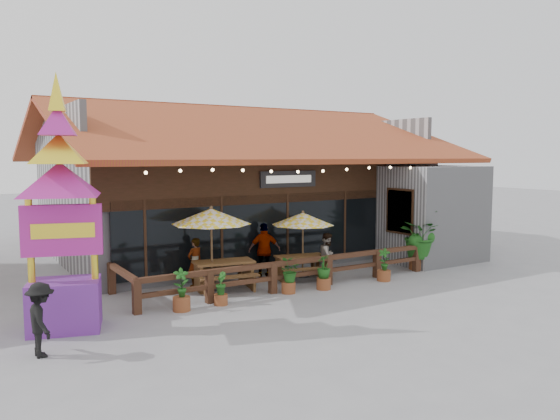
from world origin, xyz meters
TOP-DOWN VIEW (x-y plane):
  - ground at (0.00, 0.00)m, footprint 100.00×100.00m
  - restaurant_building at (0.26, 6.61)m, footprint 15.50×14.73m
  - patio_railing at (-2.25, -0.27)m, footprint 10.00×2.60m
  - umbrella_left at (-3.83, 0.79)m, footprint 2.91×2.91m
  - umbrella_right at (-0.54, 0.85)m, footprint 2.20×2.20m
  - picnic_table_left at (-3.48, 0.72)m, footprint 2.01×1.81m
  - picnic_table_right at (-0.79, 0.60)m, footprint 1.89×1.72m
  - thai_sign_tower at (-8.27, -0.86)m, footprint 2.89×2.89m
  - tropical_plant at (3.58, -0.26)m, footprint 1.94×1.98m
  - diner_a at (-4.08, 1.49)m, footprint 0.64×0.52m
  - diner_b at (-0.08, 0.09)m, footprint 0.93×0.89m
  - diner_c at (-1.62, 1.49)m, footprint 1.14×0.78m
  - pedestrian at (-9.00, -2.37)m, footprint 0.62×1.01m
  - planter_a at (-5.43, -0.80)m, footprint 0.46×0.46m
  - planter_b at (-4.32, -0.83)m, footprint 0.37×0.41m
  - planter_c at (-2.10, -0.72)m, footprint 0.80×0.81m
  - planter_d at (-0.95, -0.89)m, footprint 0.50×0.50m
  - planter_e at (1.35, -1.00)m, footprint 0.43×0.45m

SIDE VIEW (x-z plane):
  - ground at x=0.00m, z-range 0.00..0.00m
  - planter_b at x=-4.32m, z-range -0.04..0.85m
  - planter_e at x=1.35m, z-range -0.08..0.97m
  - planter_a at x=-5.43m, z-range -0.09..1.03m
  - planter_d at x=-0.95m, z-range -0.02..1.03m
  - picnic_table_right at x=-0.79m, z-range 0.13..0.91m
  - planter_c at x=-2.10m, z-range 0.06..1.07m
  - picnic_table_left at x=-3.48m, z-range 0.15..1.01m
  - patio_railing at x=-2.25m, z-range 0.15..1.07m
  - pedestrian at x=-9.00m, z-range 0.00..1.50m
  - diner_a at x=-4.08m, z-range 0.00..1.50m
  - diner_b at x=-0.08m, z-range 0.00..1.52m
  - diner_c at x=-1.62m, z-range 0.00..1.80m
  - tropical_plant at x=3.58m, z-range 0.15..2.23m
  - umbrella_right at x=-0.54m, z-range 0.82..3.02m
  - umbrella_left at x=-3.83m, z-range 0.94..3.46m
  - restaurant_building at x=0.26m, z-range -0.84..5.25m
  - thai_sign_tower at x=-8.27m, z-range 0.18..6.45m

